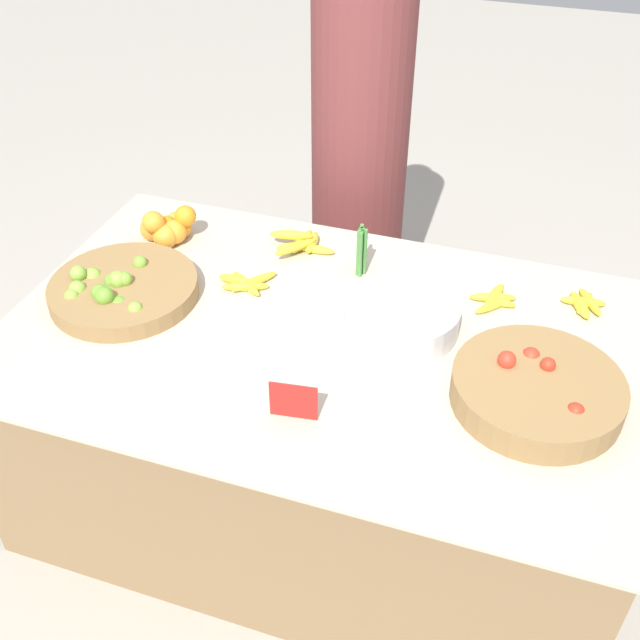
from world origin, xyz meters
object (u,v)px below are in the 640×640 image
Objects in this scene: metal_bowl at (402,317)px; price_sign at (293,401)px; lime_bowl at (122,289)px; tomato_basket at (537,390)px; vendor_person at (360,152)px.

metal_bowl is 2.71× the size of price_sign.
metal_bowl is (0.82, 0.12, 0.01)m from lime_bowl.
lime_bowl is at bearing 177.13° from tomato_basket.
price_sign is at bearing -156.54° from tomato_basket.
price_sign reaches higher than metal_bowl.
price_sign is 1.27m from vendor_person.
tomato_basket is 1.32× the size of metal_bowl.
tomato_basket reaches higher than lime_bowl.
vendor_person reaches higher than lime_bowl.
tomato_basket is 0.43m from metal_bowl.
tomato_basket is at bearing -2.87° from lime_bowl.
price_sign is at bearing -81.15° from vendor_person.
lime_bowl is 1.03× the size of tomato_basket.
tomato_basket reaches higher than price_sign.
metal_bowl is (-0.39, 0.18, 0.00)m from tomato_basket.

